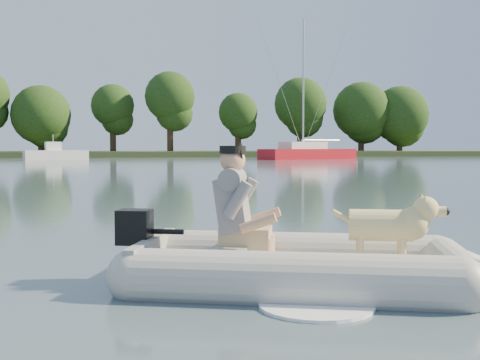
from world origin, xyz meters
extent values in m
plane|color=slate|center=(0.00, 0.00, 0.00)|extent=(160.00, 160.00, 0.00)
cube|color=#47512D|center=(0.00, 62.00, 0.25)|extent=(160.00, 12.00, 0.70)
cylinder|color=#332316|center=(-9.90, 61.33, 1.47)|extent=(0.70, 0.70, 2.94)
sphere|color=#2B4A18|center=(-9.90, 61.33, 4.49)|extent=(6.27, 6.27, 6.27)
cylinder|color=#332316|center=(-2.42, 61.95, 1.84)|extent=(0.70, 0.70, 3.67)
sphere|color=#2B4A18|center=(-2.42, 61.95, 5.61)|extent=(4.69, 4.69, 4.69)
cylinder|color=#332316|center=(3.70, 60.15, 2.15)|extent=(0.70, 0.70, 4.29)
sphere|color=#2B4A18|center=(3.70, 60.15, 6.56)|extent=(5.43, 5.43, 5.43)
cylinder|color=#332316|center=(11.30, 60.43, 1.61)|extent=(0.70, 0.70, 3.21)
sphere|color=#2B4A18|center=(11.30, 60.43, 4.91)|extent=(4.41, 4.41, 4.41)
cylinder|color=#332316|center=(18.70, 61.04, 1.97)|extent=(0.70, 0.70, 3.94)
sphere|color=#2B4A18|center=(18.70, 61.04, 6.02)|extent=(6.03, 6.03, 6.03)
cylinder|color=#332316|center=(26.27, 61.31, 1.76)|extent=(0.70, 0.70, 3.52)
sphere|color=#2B4A18|center=(26.27, 61.31, 5.37)|extent=(6.68, 6.68, 6.68)
cylinder|color=#332316|center=(31.05, 61.08, 1.61)|extent=(0.70, 0.70, 3.21)
sphere|color=#2B4A18|center=(31.05, 61.08, 4.91)|extent=(6.79, 6.79, 6.79)
cube|color=#B1141D|center=(15.03, 46.45, 0.34)|extent=(9.58, 5.85, 1.15)
cube|color=white|center=(14.49, 46.25, 1.21)|extent=(4.50, 3.37, 0.69)
cylinder|color=#A5A5AA|center=(14.49, 46.25, 6.67)|extent=(0.18, 0.18, 11.50)
camera|label=1|loc=(-1.48, -5.64, 1.22)|focal=45.00mm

